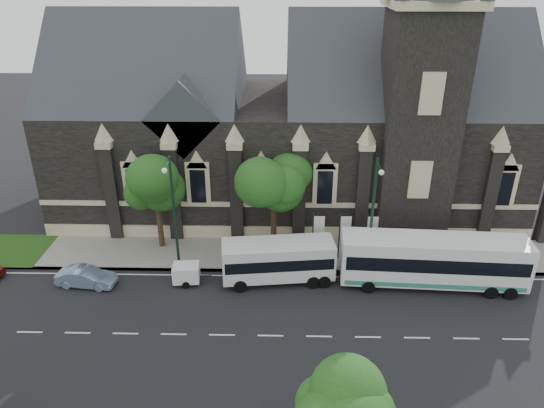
{
  "coord_description": "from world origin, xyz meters",
  "views": [
    {
      "loc": [
        3.63,
        -24.27,
        20.78
      ],
      "look_at": [
        2.97,
        6.0,
        6.13
      ],
      "focal_mm": 33.13,
      "sensor_mm": 36.0,
      "label": 1
    }
  ],
  "objects_px": {
    "banner_flag_left": "(317,232)",
    "tour_coach": "(433,260)",
    "tree_walk_left": "(159,181)",
    "sedan": "(86,277)",
    "street_lamp_mid": "(173,209)",
    "box_trailer": "(186,273)",
    "tree_walk_right": "(277,181)",
    "shuttle_bus": "(278,259)",
    "banner_flag_right": "(370,232)",
    "tree_park_east": "(342,401)",
    "street_lamp_near": "(373,211)",
    "banner_flag_center": "(343,232)"
  },
  "relations": [
    {
      "from": "tree_park_east",
      "to": "banner_flag_center",
      "type": "distance_m",
      "value": 18.58
    },
    {
      "from": "tree_park_east",
      "to": "tour_coach",
      "type": "bearing_deg",
      "value": 61.82
    },
    {
      "from": "street_lamp_mid",
      "to": "tour_coach",
      "type": "bearing_deg",
      "value": -4.3
    },
    {
      "from": "banner_flag_center",
      "to": "sedan",
      "type": "bearing_deg",
      "value": -168.05
    },
    {
      "from": "banner_flag_center",
      "to": "box_trailer",
      "type": "height_order",
      "value": "banner_flag_center"
    },
    {
      "from": "tree_walk_left",
      "to": "tour_coach",
      "type": "bearing_deg",
      "value": -13.96
    },
    {
      "from": "street_lamp_near",
      "to": "banner_flag_right",
      "type": "distance_m",
      "value": 3.34
    },
    {
      "from": "street_lamp_mid",
      "to": "tour_coach",
      "type": "height_order",
      "value": "street_lamp_mid"
    },
    {
      "from": "tree_walk_left",
      "to": "street_lamp_near",
      "type": "bearing_deg",
      "value": -12.87
    },
    {
      "from": "banner_flag_left",
      "to": "tour_coach",
      "type": "distance_m",
      "value": 8.61
    },
    {
      "from": "banner_flag_left",
      "to": "tour_coach",
      "type": "xyz_separation_m",
      "value": [
        7.95,
        -3.28,
        -0.36
      ]
    },
    {
      "from": "shuttle_bus",
      "to": "sedan",
      "type": "xyz_separation_m",
      "value": [
        -13.6,
        -0.99,
        -1.07
      ]
    },
    {
      "from": "tree_walk_left",
      "to": "street_lamp_mid",
      "type": "distance_m",
      "value": 4.08
    },
    {
      "from": "street_lamp_mid",
      "to": "sedan",
      "type": "height_order",
      "value": "street_lamp_mid"
    },
    {
      "from": "box_trailer",
      "to": "sedan",
      "type": "height_order",
      "value": "box_trailer"
    },
    {
      "from": "tree_walk_left",
      "to": "banner_flag_center",
      "type": "distance_m",
      "value": 14.58
    },
    {
      "from": "box_trailer",
      "to": "tree_walk_right",
      "type": "bearing_deg",
      "value": 34.25
    },
    {
      "from": "tree_walk_right",
      "to": "shuttle_bus",
      "type": "height_order",
      "value": "tree_walk_right"
    },
    {
      "from": "tree_walk_left",
      "to": "box_trailer",
      "type": "height_order",
      "value": "tree_walk_left"
    },
    {
      "from": "tree_walk_right",
      "to": "street_lamp_near",
      "type": "height_order",
      "value": "street_lamp_near"
    },
    {
      "from": "shuttle_bus",
      "to": "banner_flag_right",
      "type": "bearing_deg",
      "value": 16.33
    },
    {
      "from": "banner_flag_left",
      "to": "banner_flag_right",
      "type": "distance_m",
      "value": 4.0
    },
    {
      "from": "tree_walk_left",
      "to": "sedan",
      "type": "xyz_separation_m",
      "value": [
        -4.39,
        -5.61,
        -5.05
      ]
    },
    {
      "from": "tree_park_east",
      "to": "box_trailer",
      "type": "bearing_deg",
      "value": 122.0
    },
    {
      "from": "tree_walk_left",
      "to": "sedan",
      "type": "relative_size",
      "value": 1.85
    },
    {
      "from": "street_lamp_near",
      "to": "shuttle_bus",
      "type": "relative_size",
      "value": 1.11
    },
    {
      "from": "tree_walk_right",
      "to": "banner_flag_left",
      "type": "distance_m",
      "value": 4.92
    },
    {
      "from": "banner_flag_left",
      "to": "tree_park_east",
      "type": "bearing_deg",
      "value": -90.35
    },
    {
      "from": "tree_park_east",
      "to": "banner_flag_right",
      "type": "bearing_deg",
      "value": 77.35
    },
    {
      "from": "tree_walk_right",
      "to": "street_lamp_mid",
      "type": "bearing_deg",
      "value": -153.35
    },
    {
      "from": "banner_flag_center",
      "to": "shuttle_bus",
      "type": "relative_size",
      "value": 0.49
    },
    {
      "from": "tree_park_east",
      "to": "sedan",
      "type": "distance_m",
      "value": 22.16
    },
    {
      "from": "tour_coach",
      "to": "street_lamp_mid",
      "type": "bearing_deg",
      "value": 178.88
    },
    {
      "from": "sedan",
      "to": "box_trailer",
      "type": "bearing_deg",
      "value": -79.87
    },
    {
      "from": "shuttle_bus",
      "to": "tour_coach",
      "type": "bearing_deg",
      "value": -8.58
    },
    {
      "from": "tree_walk_right",
      "to": "banner_flag_right",
      "type": "height_order",
      "value": "tree_walk_right"
    },
    {
      "from": "tree_walk_right",
      "to": "box_trailer",
      "type": "relative_size",
      "value": 2.84
    },
    {
      "from": "banner_flag_left",
      "to": "banner_flag_right",
      "type": "relative_size",
      "value": 1.0
    },
    {
      "from": "box_trailer",
      "to": "banner_flag_center",
      "type": "bearing_deg",
      "value": 11.96
    },
    {
      "from": "street_lamp_mid",
      "to": "tree_park_east",
      "type": "bearing_deg",
      "value": -58.21
    },
    {
      "from": "tree_park_east",
      "to": "street_lamp_near",
      "type": "relative_size",
      "value": 0.7
    },
    {
      "from": "tour_coach",
      "to": "box_trailer",
      "type": "distance_m",
      "value": 17.41
    },
    {
      "from": "box_trailer",
      "to": "street_lamp_mid",
      "type": "bearing_deg",
      "value": 114.99
    },
    {
      "from": "tree_walk_left",
      "to": "shuttle_bus",
      "type": "xyz_separation_m",
      "value": [
        9.21,
        -4.62,
        -3.98
      ]
    },
    {
      "from": "street_lamp_mid",
      "to": "tour_coach",
      "type": "xyz_separation_m",
      "value": [
        18.24,
        -1.37,
        -3.09
      ]
    },
    {
      "from": "tree_walk_right",
      "to": "banner_flag_center",
      "type": "xyz_separation_m",
      "value": [
        5.08,
        -1.71,
        -3.43
      ]
    },
    {
      "from": "tree_walk_right",
      "to": "banner_flag_center",
      "type": "height_order",
      "value": "tree_walk_right"
    },
    {
      "from": "tour_coach",
      "to": "sedan",
      "type": "bearing_deg",
      "value": -175.33
    },
    {
      "from": "tree_walk_right",
      "to": "tree_walk_left",
      "type": "relative_size",
      "value": 1.02
    },
    {
      "from": "street_lamp_mid",
      "to": "box_trailer",
      "type": "height_order",
      "value": "street_lamp_mid"
    }
  ]
}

